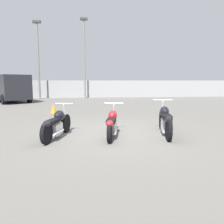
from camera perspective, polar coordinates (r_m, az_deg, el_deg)
The scene contains 9 objects.
ground_plane at distance 6.90m, azimuth 0.18°, elevation -5.57°, with size 60.00×60.00×0.00m, color #5B5954.
fence_back at distance 22.16m, azimuth -4.41°, elevation 6.01°, with size 40.00×0.04×1.71m.
light_pole_left at distance 21.46m, azimuth -7.23°, elevation 15.38°, with size 0.70×0.35×7.44m.
light_pole_right at distance 21.35m, azimuth -18.76°, elevation 14.35°, with size 0.70×0.35×6.93m.
motorcycle_slot_0 at distance 6.46m, azimuth -14.26°, elevation -3.12°, with size 0.76×1.92×0.95m.
motorcycle_slot_1 at distance 6.47m, azimuth 0.03°, elevation -2.92°, with size 0.71×2.04×0.93m.
motorcycle_slot_2 at distance 6.82m, azimuth 13.74°, elevation -2.18°, with size 0.72×2.10×1.03m.
parked_van at distance 19.19m, azimuth -25.41°, elevation 5.89°, with size 4.36×5.10×2.10m.
traffic_cone_near at distance 11.70m, azimuth -15.05°, elevation 0.89°, with size 0.33×0.33×0.45m.
Camera 1 is at (-0.76, -6.67, 1.62)m, focal length 35.00 mm.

